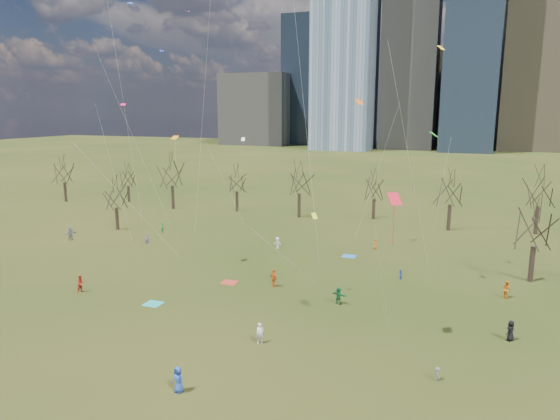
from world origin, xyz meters
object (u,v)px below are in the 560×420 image
(blanket_crimson, at_px, (229,282))
(person_4, at_px, (274,278))
(person_0, at_px, (178,379))
(blanket_navy, at_px, (349,256))
(blanket_teal, at_px, (153,304))
(person_1, at_px, (260,333))
(person_2, at_px, (81,284))

(blanket_crimson, relative_size, person_4, 0.88)
(person_0, bearing_deg, blanket_crimson, 120.35)
(blanket_navy, bearing_deg, person_0, -96.01)
(blanket_navy, xyz_separation_m, blanket_crimson, (-9.65, -13.80, 0.00))
(blanket_teal, distance_m, person_1, 13.08)
(blanket_teal, distance_m, person_0, 15.76)
(blanket_crimson, relative_size, person_1, 0.96)
(person_0, distance_m, person_2, 22.24)
(blanket_navy, relative_size, person_4, 0.88)
(person_0, bearing_deg, person_1, 87.45)
(blanket_teal, bearing_deg, person_1, -17.40)
(blanket_navy, relative_size, blanket_crimson, 1.00)
(person_2, bearing_deg, blanket_teal, -74.33)
(blanket_teal, height_order, person_0, person_0)
(blanket_navy, relative_size, person_0, 0.91)
(person_0, bearing_deg, blanket_teal, 143.48)
(blanket_teal, relative_size, blanket_navy, 1.00)
(person_2, relative_size, person_4, 0.96)
(person_0, relative_size, person_1, 1.05)
(blanket_navy, height_order, person_2, person_2)
(blanket_teal, height_order, person_4, person_4)
(blanket_crimson, bearing_deg, blanket_navy, 55.03)
(person_0, height_order, person_2, person_0)
(blanket_teal, xyz_separation_m, person_2, (-8.47, 0.13, 0.86))
(blanket_navy, distance_m, person_1, 25.55)
(person_2, bearing_deg, blanket_crimson, -41.95)
(person_1, height_order, person_4, person_4)
(blanket_teal, bearing_deg, person_2, 179.09)
(blanket_navy, bearing_deg, blanket_teal, -122.41)
(blanket_teal, height_order, blanket_crimson, same)
(blanket_teal, relative_size, person_2, 0.91)
(person_2, height_order, person_4, person_4)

